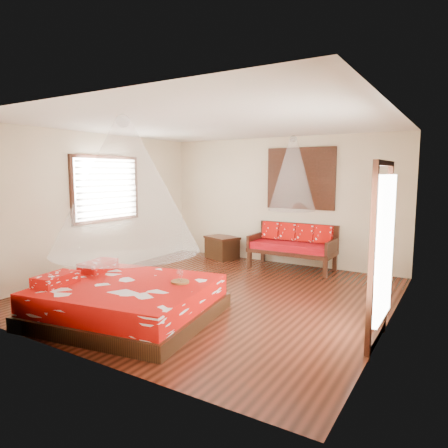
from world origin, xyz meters
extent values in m
cube|color=black|center=(0.00, 0.00, -0.01)|extent=(5.50, 5.50, 0.02)
cube|color=white|center=(0.00, 0.00, 2.81)|extent=(5.50, 5.50, 0.02)
cube|color=beige|center=(-2.76, 0.00, 1.40)|extent=(0.02, 5.50, 2.80)
cube|color=beige|center=(2.76, 0.00, 1.40)|extent=(0.02, 5.50, 2.80)
cube|color=beige|center=(0.00, 2.76, 1.40)|extent=(5.50, 0.02, 2.80)
cube|color=beige|center=(0.00, -2.76, 1.40)|extent=(5.50, 0.02, 2.80)
cube|color=black|center=(-0.39, -1.60, 0.10)|extent=(2.56, 2.38, 0.20)
cube|color=#B00A05|center=(-0.39, -1.60, 0.35)|extent=(2.45, 2.27, 0.30)
cube|color=#B00A05|center=(-1.17, -2.17, 0.58)|extent=(0.42, 0.64, 0.15)
cube|color=#B00A05|center=(-1.31, -1.31, 0.58)|extent=(0.42, 0.64, 0.15)
cube|color=black|center=(-0.35, 1.97, 0.21)|extent=(0.08, 0.08, 0.42)
cube|color=black|center=(1.30, 1.97, 0.21)|extent=(0.08, 0.08, 0.42)
cube|color=black|center=(-0.35, 2.63, 0.21)|extent=(0.08, 0.08, 0.42)
cube|color=black|center=(1.30, 2.63, 0.21)|extent=(0.08, 0.08, 0.42)
cube|color=black|center=(0.47, 2.30, 0.38)|extent=(1.77, 0.79, 0.08)
cube|color=#8C0505|center=(0.47, 2.30, 0.49)|extent=(1.71, 0.73, 0.14)
cube|color=black|center=(0.47, 2.65, 0.67)|extent=(1.77, 0.06, 0.55)
cube|color=black|center=(-0.37, 2.30, 0.54)|extent=(0.06, 0.79, 0.30)
cube|color=black|center=(1.32, 2.30, 0.54)|extent=(0.06, 0.79, 0.30)
cube|color=#B00A05|center=(-0.12, 2.53, 0.75)|extent=(0.37, 0.20, 0.39)
cube|color=#B00A05|center=(0.28, 2.53, 0.75)|extent=(0.37, 0.20, 0.39)
cube|color=#B00A05|center=(0.67, 2.53, 0.75)|extent=(0.37, 0.20, 0.39)
cube|color=#B00A05|center=(1.07, 2.53, 0.75)|extent=(0.37, 0.20, 0.39)
cube|color=black|center=(-1.34, 2.45, 0.24)|extent=(0.86, 0.74, 0.47)
cube|color=black|center=(-1.34, 2.45, 0.50)|extent=(0.91, 0.80, 0.05)
cube|color=black|center=(0.47, 2.72, 1.90)|extent=(1.52, 0.06, 1.32)
cube|color=black|center=(0.47, 2.71, 1.90)|extent=(1.35, 0.04, 1.10)
cube|color=black|center=(-2.72, 0.20, 1.70)|extent=(0.08, 1.74, 1.34)
cube|color=silver|center=(-2.68, 0.20, 1.70)|extent=(0.04, 1.54, 1.10)
cube|color=black|center=(2.72, -0.60, 1.05)|extent=(0.08, 1.02, 2.16)
cube|color=white|center=(2.70, -0.60, 1.15)|extent=(0.03, 0.82, 1.70)
cylinder|color=brown|center=(0.22, -1.21, 0.52)|extent=(0.25, 0.25, 0.03)
cone|color=white|center=(-0.39, -1.60, 1.85)|extent=(2.01, 2.01, 1.80)
cone|color=white|center=(0.47, 2.25, 2.00)|extent=(0.96, 0.96, 1.50)
camera|label=1|loc=(3.55, -5.50, 2.02)|focal=32.00mm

